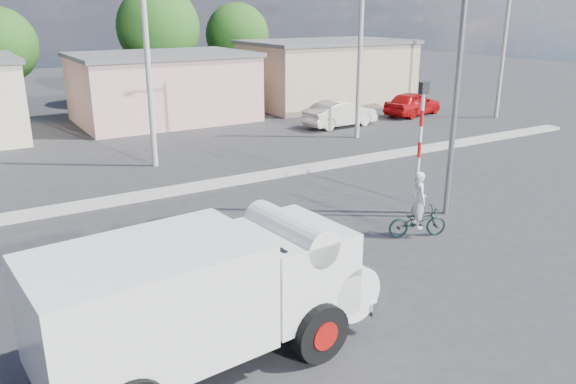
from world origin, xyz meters
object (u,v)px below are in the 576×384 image
cyclist (418,209)px  traffic_pole (420,139)px  car_cream (340,114)px  truck (213,293)px  bicycle (417,222)px  car_red (413,103)px  streetlight (456,61)px

cyclist → traffic_pole: size_ratio=0.39×
car_cream → truck: bearing=134.0°
bicycle → car_cream: bearing=-5.0°
car_red → streetlight: (-11.94, -14.14, 4.20)m
bicycle → cyclist: 0.39m
streetlight → car_red: bearing=49.8°
bicycle → car_cream: 16.56m
truck → traffic_pole: size_ratio=1.52×
bicycle → streetlight: 5.04m
cyclist → traffic_pole: (1.11, 1.26, 1.75)m
car_red → cyclist: bearing=123.4°
cyclist → car_red: (13.99, 15.11, -0.09)m
truck → car_cream: (15.61, 17.22, -0.73)m
bicycle → traffic_pole: 2.72m
car_cream → streetlight: size_ratio=0.50×
bicycle → car_red: bearing=-19.5°
streetlight → cyclist: bearing=-154.9°
bicycle → streetlight: streetlight is taller
car_red → traffic_pole: (-12.88, -13.84, 1.83)m
traffic_pole → streetlight: bearing=-17.7°
car_cream → streetlight: 15.39m
car_red → car_cream: bearing=81.2°
truck → car_cream: bearing=42.7°
traffic_pole → bicycle: bearing=-131.4°
bicycle → cyclist: cyclist is taller
car_cream → traffic_pole: (-6.75, -13.31, 1.86)m
cyclist → car_red: size_ratio=0.38×
bicycle → traffic_pole: bearing=-18.1°
traffic_pole → streetlight: streetlight is taller
truck → traffic_pole: traffic_pole is taller
truck → streetlight: bearing=15.1°
traffic_pole → car_cream: bearing=63.1°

